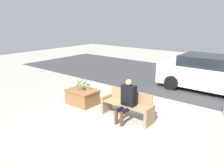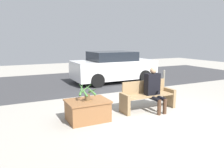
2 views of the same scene
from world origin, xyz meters
name	(u,v)px [view 1 (image 1 of 2)]	position (x,y,z in m)	size (l,w,h in m)	color
ground_plane	(108,123)	(0.00, 0.00, 0.00)	(30.00, 30.00, 0.00)	#9E998E
road_surface	(185,80)	(0.00, 5.97, 0.00)	(20.00, 6.00, 0.01)	#38383A
bench	(127,105)	(0.21, 0.67, 0.41)	(1.67, 0.49, 0.84)	#8C704C
person_seated	(127,99)	(0.30, 0.49, 0.69)	(0.43, 0.64, 1.26)	black
planter_box	(82,96)	(-1.68, 0.58, 0.28)	(1.05, 0.80, 0.53)	brown
potted_plant	(82,84)	(-1.68, 0.59, 0.74)	(0.49, 0.46, 0.45)	brown
parked_car	(208,73)	(1.29, 5.01, 0.73)	(3.96, 1.98, 1.48)	silver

